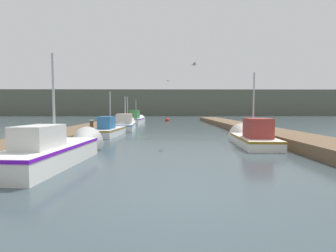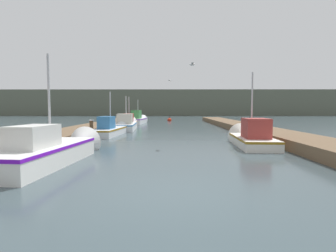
{
  "view_description": "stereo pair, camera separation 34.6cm",
  "coord_description": "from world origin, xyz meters",
  "px_view_note": "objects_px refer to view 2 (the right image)",
  "views": [
    {
      "loc": [
        -0.4,
        -5.65,
        1.91
      ],
      "look_at": [
        -0.17,
        13.71,
        0.6
      ],
      "focal_mm": 28.0,
      "sensor_mm": 36.0,
      "label": 1
    },
    {
      "loc": [
        -0.05,
        -5.65,
        1.91
      ],
      "look_at": [
        -0.17,
        13.71,
        0.6
      ],
      "focal_mm": 28.0,
      "sensor_mm": 36.0,
      "label": 2
    }
  ],
  "objects_px": {
    "fishing_boat_4": "(129,122)",
    "fishing_boat_5": "(138,119)",
    "fishing_boat_2": "(112,129)",
    "seagull_1": "(192,64)",
    "fishing_boat_3": "(127,125)",
    "mooring_piling_2": "(91,128)",
    "fishing_boat_1": "(250,137)",
    "channel_buoy": "(169,120)",
    "mooring_piling_1": "(129,119)",
    "mooring_piling_0": "(255,129)",
    "seagull_lead": "(170,81)",
    "fishing_boat_0": "(54,149)"
  },
  "relations": [
    {
      "from": "fishing_boat_4",
      "to": "fishing_boat_5",
      "type": "height_order",
      "value": "fishing_boat_4"
    },
    {
      "from": "fishing_boat_2",
      "to": "seagull_1",
      "type": "relative_size",
      "value": 10.26
    },
    {
      "from": "fishing_boat_3",
      "to": "mooring_piling_2",
      "type": "bearing_deg",
      "value": -104.16
    },
    {
      "from": "mooring_piling_2",
      "to": "fishing_boat_4",
      "type": "bearing_deg",
      "value": 85.33
    },
    {
      "from": "mooring_piling_2",
      "to": "seagull_1",
      "type": "xyz_separation_m",
      "value": [
        6.29,
        -3.56,
        3.57
      ]
    },
    {
      "from": "mooring_piling_2",
      "to": "seagull_1",
      "type": "distance_m",
      "value": 8.06
    },
    {
      "from": "fishing_boat_1",
      "to": "channel_buoy",
      "type": "distance_m",
      "value": 25.76
    },
    {
      "from": "fishing_boat_3",
      "to": "mooring_piling_2",
      "type": "height_order",
      "value": "fishing_boat_3"
    },
    {
      "from": "fishing_boat_3",
      "to": "mooring_piling_1",
      "type": "height_order",
      "value": "fishing_boat_3"
    },
    {
      "from": "mooring_piling_0",
      "to": "mooring_piling_1",
      "type": "xyz_separation_m",
      "value": [
        -10.46,
        17.05,
        -0.08
      ]
    },
    {
      "from": "fishing_boat_2",
      "to": "fishing_boat_5",
      "type": "height_order",
      "value": "fishing_boat_2"
    },
    {
      "from": "fishing_boat_1",
      "to": "mooring_piling_0",
      "type": "height_order",
      "value": "fishing_boat_1"
    },
    {
      "from": "fishing_boat_4",
      "to": "seagull_1",
      "type": "distance_m",
      "value": 15.6
    },
    {
      "from": "mooring_piling_1",
      "to": "seagull_lead",
      "type": "relative_size",
      "value": 2.12
    },
    {
      "from": "fishing_boat_1",
      "to": "channel_buoy",
      "type": "relative_size",
      "value": 4.52
    },
    {
      "from": "mooring_piling_1",
      "to": "fishing_boat_0",
      "type": "bearing_deg",
      "value": -87.48
    },
    {
      "from": "fishing_boat_4",
      "to": "mooring_piling_1",
      "type": "bearing_deg",
      "value": 93.5
    },
    {
      "from": "fishing_boat_0",
      "to": "seagull_1",
      "type": "bearing_deg",
      "value": 44.36
    },
    {
      "from": "mooring_piling_1",
      "to": "channel_buoy",
      "type": "relative_size",
      "value": 0.96
    },
    {
      "from": "mooring_piling_2",
      "to": "seagull_lead",
      "type": "bearing_deg",
      "value": 62.97
    },
    {
      "from": "fishing_boat_0",
      "to": "mooring_piling_2",
      "type": "bearing_deg",
      "value": 102.04
    },
    {
      "from": "fishing_boat_3",
      "to": "seagull_1",
      "type": "relative_size",
      "value": 11.37
    },
    {
      "from": "fishing_boat_1",
      "to": "seagull_1",
      "type": "distance_m",
      "value": 4.82
    },
    {
      "from": "fishing_boat_2",
      "to": "fishing_boat_0",
      "type": "bearing_deg",
      "value": -84.54
    },
    {
      "from": "mooring_piling_0",
      "to": "seagull_1",
      "type": "distance_m",
      "value": 6.08
    },
    {
      "from": "fishing_boat_1",
      "to": "mooring_piling_1",
      "type": "xyz_separation_m",
      "value": [
        -9.37,
        19.72,
        0.12
      ]
    },
    {
      "from": "fishing_boat_4",
      "to": "seagull_lead",
      "type": "distance_m",
      "value": 6.15
    },
    {
      "from": "seagull_lead",
      "to": "seagull_1",
      "type": "relative_size",
      "value": 0.91
    },
    {
      "from": "fishing_boat_0",
      "to": "seagull_1",
      "type": "distance_m",
      "value": 7.77
    },
    {
      "from": "fishing_boat_1",
      "to": "fishing_boat_2",
      "type": "relative_size",
      "value": 0.89
    },
    {
      "from": "fishing_boat_4",
      "to": "channel_buoy",
      "type": "height_order",
      "value": "fishing_boat_4"
    },
    {
      "from": "fishing_boat_5",
      "to": "mooring_piling_0",
      "type": "distance_m",
      "value": 18.97
    },
    {
      "from": "fishing_boat_1",
      "to": "mooring_piling_0",
      "type": "relative_size",
      "value": 4.11
    },
    {
      "from": "fishing_boat_2",
      "to": "fishing_boat_5",
      "type": "distance_m",
      "value": 13.8
    },
    {
      "from": "fishing_boat_1",
      "to": "fishing_boat_3",
      "type": "bearing_deg",
      "value": 132.24
    },
    {
      "from": "mooring_piling_0",
      "to": "seagull_lead",
      "type": "relative_size",
      "value": 2.43
    },
    {
      "from": "fishing_boat_5",
      "to": "fishing_boat_4",
      "type": "bearing_deg",
      "value": -89.3
    },
    {
      "from": "fishing_boat_2",
      "to": "fishing_boat_4",
      "type": "height_order",
      "value": "fishing_boat_4"
    },
    {
      "from": "mooring_piling_1",
      "to": "seagull_1",
      "type": "relative_size",
      "value": 1.94
    },
    {
      "from": "fishing_boat_1",
      "to": "mooring_piling_2",
      "type": "bearing_deg",
      "value": 162.73
    },
    {
      "from": "fishing_boat_4",
      "to": "fishing_boat_3",
      "type": "bearing_deg",
      "value": -89.95
    },
    {
      "from": "fishing_boat_0",
      "to": "mooring_piling_1",
      "type": "relative_size",
      "value": 5.5
    },
    {
      "from": "fishing_boat_2",
      "to": "mooring_piling_0",
      "type": "xyz_separation_m",
      "value": [
        9.5,
        -2.78,
        0.24
      ]
    },
    {
      "from": "fishing_boat_1",
      "to": "fishing_boat_2",
      "type": "distance_m",
      "value": 10.02
    },
    {
      "from": "fishing_boat_2",
      "to": "fishing_boat_5",
      "type": "bearing_deg",
      "value": 93.74
    },
    {
      "from": "mooring_piling_1",
      "to": "seagull_1",
      "type": "bearing_deg",
      "value": -72.28
    },
    {
      "from": "mooring_piling_2",
      "to": "seagull_1",
      "type": "height_order",
      "value": "seagull_1"
    },
    {
      "from": "fishing_boat_0",
      "to": "fishing_boat_1",
      "type": "height_order",
      "value": "fishing_boat_0"
    },
    {
      "from": "mooring_piling_1",
      "to": "fishing_boat_3",
      "type": "bearing_deg",
      "value": -82.5
    },
    {
      "from": "fishing_boat_4",
      "to": "seagull_lead",
      "type": "bearing_deg",
      "value": -10.61
    }
  ]
}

